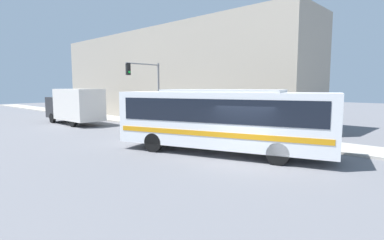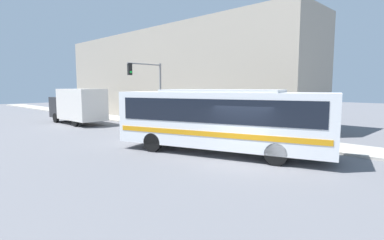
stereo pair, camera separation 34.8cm
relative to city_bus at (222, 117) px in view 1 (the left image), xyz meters
name	(u,v)px [view 1 (the left image)]	position (x,y,z in m)	size (l,w,h in m)	color
ground_plane	(245,162)	(-0.68, -1.84, -1.85)	(120.00, 120.00, 0.00)	slate
sidewalk	(114,118)	(5.21, 18.16, -1.79)	(2.78, 70.00, 0.13)	#A8A399
building_facade	(167,76)	(9.60, 14.64, 2.65)	(6.00, 30.95, 9.00)	#9E9384
city_bus	(222,117)	(0.00, 0.00, 0.00)	(5.78, 10.94, 3.21)	white
delivery_truck	(75,105)	(0.53, 16.98, -0.14)	(2.39, 7.05, 3.17)	silver
fire_hydrant	(241,131)	(4.42, 1.81, -1.38)	(0.23, 0.31, 0.68)	#999999
traffic_light_pole	(148,83)	(3.44, 10.16, 1.83)	(3.28, 0.35, 5.15)	slate
parking_meter	(185,118)	(4.42, 6.89, -0.85)	(0.14, 0.14, 1.28)	slate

